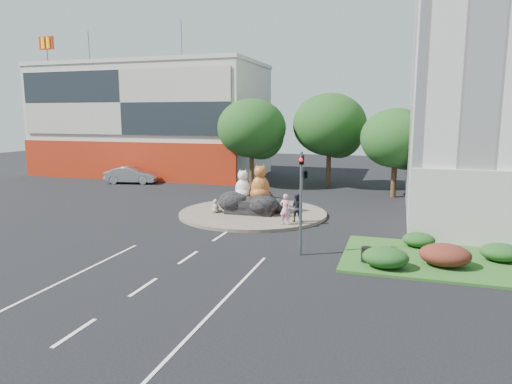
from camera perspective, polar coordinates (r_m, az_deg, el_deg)
ground at (r=22.16m, az=-8.47°, el=-8.10°), size 120.00×120.00×0.00m
roundabout_island at (r=31.12m, az=-0.40°, el=-2.67°), size 10.00×10.00×0.20m
rock_plinth at (r=31.01m, az=-0.40°, el=-1.67°), size 3.20×2.60×0.90m
shophouse_block at (r=54.27m, az=-12.91°, el=8.77°), size 25.20×12.30×17.40m
grass_verge at (r=23.07m, az=23.51°, el=-7.95°), size 10.00×6.00×0.12m
tree_left at (r=43.13m, az=-0.44°, el=7.63°), size 6.46×6.46×8.27m
tree_mid at (r=43.48m, az=9.28°, el=7.93°), size 6.84×6.84×8.76m
tree_right at (r=39.06m, az=17.16°, el=6.11°), size 5.70×5.70×7.30m
hedge_near_green at (r=20.86m, az=15.87°, el=-7.86°), size 2.00×1.60×0.90m
hedge_red at (r=21.90m, az=22.56°, el=-7.28°), size 2.20×1.76×0.99m
hedge_mid_green at (r=23.72m, az=28.30°, el=-6.66°), size 1.80×1.44×0.81m
hedge_back_green at (r=24.56m, az=19.67°, el=-5.65°), size 1.60×1.28×0.72m
traffic_light at (r=21.59m, az=5.93°, el=1.35°), size 0.44×1.24×5.00m
street_lamp at (r=27.24m, az=24.81°, el=4.19°), size 2.34×0.22×8.06m
cat_white at (r=31.02m, az=-1.66°, el=1.04°), size 1.21×1.05×2.00m
cat_tabby at (r=30.61m, az=0.54°, el=1.30°), size 1.62×1.46×2.39m
kitten_calico at (r=30.95m, az=-5.08°, el=-1.69°), size 0.75×0.75×0.95m
kitten_white at (r=29.71m, az=3.75°, el=-2.18°), size 0.71×0.72×0.91m
pedestrian_pink at (r=27.41m, az=3.70°, el=-2.15°), size 0.69×0.46×1.87m
pedestrian_dark at (r=28.19m, az=5.08°, el=-1.95°), size 0.86×0.67×1.76m
parked_car at (r=47.04m, az=-15.32°, el=2.05°), size 5.30×2.83×1.66m
litter_bin at (r=21.43m, az=13.66°, el=-7.60°), size 0.59×0.59×0.68m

